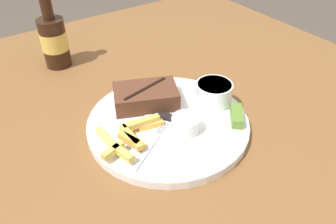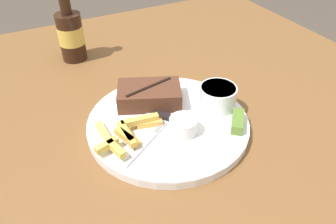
{
  "view_description": "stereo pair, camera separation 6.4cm",
  "coord_description": "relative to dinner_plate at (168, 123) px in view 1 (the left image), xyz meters",
  "views": [
    {
      "loc": [
        -0.29,
        -0.42,
        1.17
      ],
      "look_at": [
        0.0,
        0.0,
        0.78
      ],
      "focal_mm": 35.0,
      "sensor_mm": 36.0,
      "label": 1
    },
    {
      "loc": [
        -0.23,
        -0.45,
        1.17
      ],
      "look_at": [
        0.0,
        0.0,
        0.78
      ],
      "focal_mm": 35.0,
      "sensor_mm": 36.0,
      "label": 2
    }
  ],
  "objects": [
    {
      "name": "dining_table",
      "position": [
        0.0,
        0.0,
        -0.08
      ],
      "size": [
        1.24,
        1.26,
        0.74
      ],
      "color": "brown",
      "rests_on": "ground_plane"
    },
    {
      "name": "dinner_plate",
      "position": [
        0.0,
        0.0,
        0.0
      ],
      "size": [
        0.32,
        0.32,
        0.02
      ],
      "color": "white",
      "rests_on": "dining_table"
    },
    {
      "name": "steak_portion",
      "position": [
        -0.01,
        0.07,
        0.03
      ],
      "size": [
        0.15,
        0.13,
        0.04
      ],
      "color": "#512D1E",
      "rests_on": "dinner_plate"
    },
    {
      "name": "fries_pile",
      "position": [
        -0.09,
        -0.01,
        0.02
      ],
      "size": [
        0.15,
        0.12,
        0.02
      ],
      "color": "#DCBB51",
      "rests_on": "dinner_plate"
    },
    {
      "name": "coleslaw_cup",
      "position": [
        0.11,
        -0.01,
        0.04
      ],
      "size": [
        0.08,
        0.08,
        0.05
      ],
      "color": "white",
      "rests_on": "dinner_plate"
    },
    {
      "name": "dipping_sauce_cup",
      "position": [
        0.01,
        -0.05,
        0.03
      ],
      "size": [
        0.05,
        0.05,
        0.03
      ],
      "color": "silver",
      "rests_on": "dinner_plate"
    },
    {
      "name": "pickle_spear",
      "position": [
        0.11,
        -0.08,
        0.02
      ],
      "size": [
        0.06,
        0.06,
        0.02
      ],
      "color": "#567A2D",
      "rests_on": "dinner_plate"
    },
    {
      "name": "fork_utensil",
      "position": [
        -0.07,
        -0.05,
        0.01
      ],
      "size": [
        0.12,
        0.08,
        0.0
      ],
      "rotation": [
        0.0,
        0.0,
        6.84
      ],
      "color": "#B7B7BC",
      "rests_on": "dinner_plate"
    },
    {
      "name": "knife_utensil",
      "position": [
        -0.02,
        0.04,
        0.01
      ],
      "size": [
        0.11,
        0.15,
        0.01
      ],
      "rotation": [
        0.0,
        0.0,
        2.16
      ],
      "color": "#B7B7BC",
      "rests_on": "dinner_plate"
    },
    {
      "name": "beer_bottle",
      "position": [
        -0.09,
        0.37,
        0.06
      ],
      "size": [
        0.07,
        0.07,
        0.2
      ],
      "color": "black",
      "rests_on": "dining_table"
    }
  ]
}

